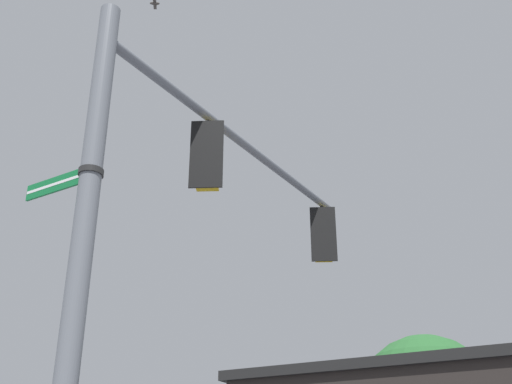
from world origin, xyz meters
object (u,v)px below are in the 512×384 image
Objects in this scene: street_name_sign at (73,179)px; bird_flying at (155,3)px; traffic_light_mid_inner at (323,237)px; traffic_light_nearest_pole at (208,159)px.

bird_flying reaches higher than street_name_sign.
traffic_light_mid_inner is 6.78m from street_name_sign.
street_name_sign is (-1.46, -2.00, -1.31)m from traffic_light_nearest_pole.
traffic_light_nearest_pole is 1.09× the size of street_name_sign.
bird_flying is (-3.11, -3.76, 3.23)m from traffic_light_mid_inner.
traffic_light_mid_inner reaches higher than street_name_sign.
traffic_light_nearest_pole is at bearing 53.93° from street_name_sign.
traffic_light_mid_inner is at bearing 60.92° from traffic_light_nearest_pole.
bird_flying is (-1.08, -0.10, 3.23)m from traffic_light_nearest_pole.
traffic_light_mid_inner is 5.85m from bird_flying.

